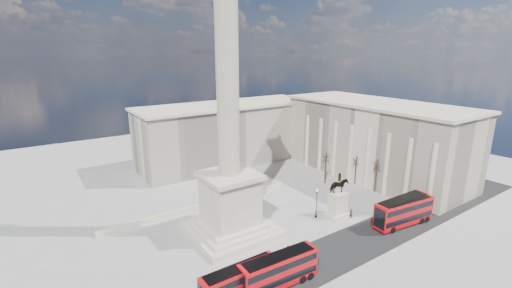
{
  "coord_description": "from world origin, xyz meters",
  "views": [
    {
      "loc": [
        -26.7,
        -42.05,
        30.44
      ],
      "look_at": [
        4.57,
        3.79,
        15.47
      ],
      "focal_mm": 24.0,
      "sensor_mm": 36.0,
      "label": 1
    }
  ],
  "objects": [
    {
      "name": "bare_tree_near",
      "position": [
        35.71,
        1.97,
        6.34
      ],
      "size": [
        1.84,
        1.84,
        8.05
      ],
      "rotation": [
        0.0,
        0.0,
        -0.03
      ],
      "color": "#332319",
      "rests_on": "ground"
    },
    {
      "name": "pedestrian_walking",
      "position": [
        21.18,
        -3.64,
        0.96
      ],
      "size": [
        0.79,
        0.62,
        1.93
      ],
      "primitive_type": "imported",
      "rotation": [
        0.0,
        0.0,
        -0.24
      ],
      "color": "#272223",
      "rests_on": "ground"
    },
    {
      "name": "pedestrian_crossing",
      "position": [
        3.61,
        -6.38,
        0.88
      ],
      "size": [
        1.0,
        1.06,
        1.76
      ],
      "primitive_type": "imported",
      "rotation": [
        0.0,
        0.0,
        2.28
      ],
      "color": "#272223",
      "rests_on": "ground"
    },
    {
      "name": "building_east",
      "position": [
        45.0,
        10.0,
        9.32
      ],
      "size": [
        19.0,
        46.0,
        18.6
      ],
      "color": "beige",
      "rests_on": "ground"
    },
    {
      "name": "ground",
      "position": [
        0.0,
        0.0,
        0.0
      ],
      "size": [
        180.0,
        180.0,
        0.0
      ],
      "primitive_type": "plane",
      "color": "#999791",
      "rests_on": "ground"
    },
    {
      "name": "asphalt_road",
      "position": [
        5.0,
        -10.0,
        0.0
      ],
      "size": [
        120.0,
        9.0,
        0.01
      ],
      "primitive_type": "cube",
      "color": "black",
      "rests_on": "ground"
    },
    {
      "name": "equestrian_statue",
      "position": [
        20.06,
        -1.25,
        3.03
      ],
      "size": [
        4.19,
        3.14,
        8.67
      ],
      "color": "beige",
      "rests_on": "ground"
    },
    {
      "name": "pedestrian_standing",
      "position": [
        27.04,
        -4.98,
        0.93
      ],
      "size": [
        1.04,
        0.89,
        1.87
      ],
      "primitive_type": "imported",
      "rotation": [
        0.0,
        0.0,
        3.36
      ],
      "color": "#272223",
      "rests_on": "ground"
    },
    {
      "name": "red_bus_c",
      "position": [
        27.11,
        -10.63,
        2.57
      ],
      "size": [
        12.33,
        4.25,
        4.9
      ],
      "rotation": [
        0.0,
        0.0,
        -0.13
      ],
      "color": "#B3090E",
      "rests_on": "ground"
    },
    {
      "name": "red_bus_d",
      "position": [
        27.26,
        -10.03,
        2.6
      ],
      "size": [
        12.3,
        3.19,
        4.96
      ],
      "rotation": [
        0.0,
        0.0,
        -0.03
      ],
      "color": "#B3090E",
      "rests_on": "ground"
    },
    {
      "name": "bare_tree_far",
      "position": [
        30.2,
        12.06,
        6.53
      ],
      "size": [
        2.03,
        2.03,
        8.29
      ],
      "rotation": [
        0.0,
        0.0,
        -0.1
      ],
      "color": "#332319",
      "rests_on": "ground"
    },
    {
      "name": "bare_tree_mid",
      "position": [
        35.91,
        7.83,
        5.66
      ],
      "size": [
        1.9,
        1.9,
        7.19
      ],
      "rotation": [
        0.0,
        0.0,
        0.21
      ],
      "color": "#332319",
      "rests_on": "ground"
    },
    {
      "name": "red_bus_b",
      "position": [
        -7.26,
        -10.1,
        2.28
      ],
      "size": [
        10.7,
        2.56,
        4.34
      ],
      "rotation": [
        0.0,
        0.0,
        -0.0
      ],
      "color": "#B3090E",
      "rests_on": "ground"
    },
    {
      "name": "nelsons_column",
      "position": [
        0.0,
        5.0,
        12.92
      ],
      "size": [
        14.0,
        14.0,
        49.85
      ],
      "color": "beige",
      "rests_on": "ground"
    },
    {
      "name": "red_bus_a",
      "position": [
        -1.94,
        -11.19,
        2.42
      ],
      "size": [
        11.48,
        3.19,
        4.61
      ],
      "rotation": [
        0.0,
        0.0,
        -0.05
      ],
      "color": "#B3090E",
      "rests_on": "ground"
    },
    {
      "name": "victorian_lamp",
      "position": [
        16.02,
        0.38,
        3.4
      ],
      "size": [
        0.5,
        0.5,
        5.78
      ],
      "rotation": [
        0.0,
        0.0,
        0.1
      ],
      "color": "black",
      "rests_on": "ground"
    },
    {
      "name": "building_northeast",
      "position": [
        20.0,
        40.0,
        8.32
      ],
      "size": [
        51.0,
        17.0,
        16.6
      ],
      "color": "beige",
      "rests_on": "ground"
    },
    {
      "name": "balustrade_wall",
      "position": [
        0.0,
        16.0,
        0.55
      ],
      "size": [
        40.0,
        0.6,
        1.1
      ],
      "primitive_type": "cube",
      "color": "beige",
      "rests_on": "ground"
    }
  ]
}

